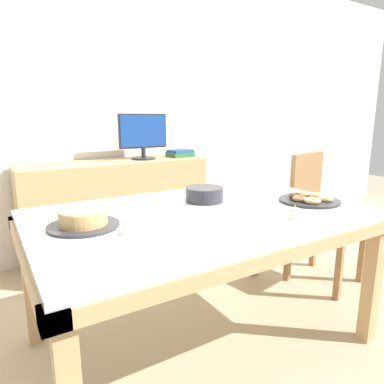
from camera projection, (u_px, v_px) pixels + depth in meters
The scene contains 15 objects.
ground_plane at pixel (201, 340), 1.88m from camera, with size 12.00×12.00×0.00m, color tan.
wall_back at pixel (101, 105), 2.93m from camera, with size 8.00×0.10×2.60m, color silver.
dining_table at pixel (202, 226), 1.74m from camera, with size 1.68×1.06×0.74m.
chair at pixel (319, 211), 2.50m from camera, with size 0.49×0.49×0.94m.
sideboard at pixel (117, 211), 2.87m from camera, with size 1.50×0.44×0.85m.
computer_monitor at pixel (143, 137), 2.86m from camera, with size 0.42×0.20×0.38m.
book_stack at pixel (180, 153), 3.08m from camera, with size 0.22×0.18×0.06m.
cake_chocolate_round at pixel (83, 219), 1.46m from camera, with size 0.30×0.30×0.08m.
pastry_platter at pixel (309, 199), 1.90m from camera, with size 0.33×0.33×0.04m.
plate_stack at pixel (204, 194), 1.91m from camera, with size 0.21×0.21×0.08m.
tealight_right_edge at pixel (295, 209), 1.71m from camera, with size 0.04×0.04×0.04m.
tealight_centre at pixel (222, 193), 2.07m from camera, with size 0.04×0.04×0.04m.
tealight_near_cakes at pixel (124, 232), 1.37m from camera, with size 0.04×0.04×0.04m.
tealight_near_front at pixel (198, 189), 2.20m from camera, with size 0.04×0.04×0.04m.
tealight_left_edge at pixel (292, 217), 1.58m from camera, with size 0.04×0.04×0.04m.
Camera 1 is at (-0.91, -1.39, 1.20)m, focal length 32.00 mm.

